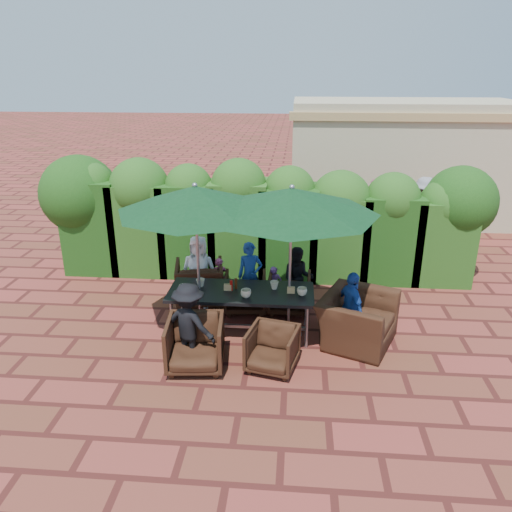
# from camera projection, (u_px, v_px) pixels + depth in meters

# --- Properties ---
(ground) EXTENTS (80.00, 80.00, 0.00)m
(ground) POSITION_uv_depth(u_px,v_px,m) (254.00, 327.00, 8.27)
(ground) COLOR maroon
(ground) RESTS_ON ground
(dining_table) EXTENTS (2.28, 0.90, 0.75)m
(dining_table) POSITION_uv_depth(u_px,v_px,m) (241.00, 295.00, 7.87)
(dining_table) COLOR black
(dining_table) RESTS_ON ground
(umbrella_left) EXTENTS (2.39, 2.39, 2.46)m
(umbrella_left) POSITION_uv_depth(u_px,v_px,m) (195.00, 199.00, 7.39)
(umbrella_left) COLOR gray
(umbrella_left) RESTS_ON ground
(umbrella_right) EXTENTS (2.61, 2.61, 2.46)m
(umbrella_right) POSITION_uv_depth(u_px,v_px,m) (292.00, 201.00, 7.28)
(umbrella_right) COLOR gray
(umbrella_right) RESTS_ON ground
(chair_far_left) EXTENTS (0.97, 0.92, 0.86)m
(chair_far_left) POSITION_uv_depth(u_px,v_px,m) (200.00, 281.00, 9.00)
(chair_far_left) COLOR black
(chair_far_left) RESTS_ON ground
(chair_far_mid) EXTENTS (0.76, 0.72, 0.74)m
(chair_far_mid) POSITION_uv_depth(u_px,v_px,m) (245.00, 291.00, 8.75)
(chair_far_mid) COLOR black
(chair_far_mid) RESTS_ON ground
(chair_far_right) EXTENTS (0.75, 0.70, 0.75)m
(chair_far_right) POSITION_uv_depth(u_px,v_px,m) (289.00, 291.00, 8.73)
(chair_far_right) COLOR black
(chair_far_right) RESTS_ON ground
(chair_near_left) EXTENTS (0.86, 0.81, 0.82)m
(chair_near_left) POSITION_uv_depth(u_px,v_px,m) (195.00, 341.00, 7.06)
(chair_near_left) COLOR black
(chair_near_left) RESTS_ON ground
(chair_near_right) EXTENTS (0.80, 0.76, 0.69)m
(chair_near_right) POSITION_uv_depth(u_px,v_px,m) (272.00, 347.00, 7.05)
(chair_near_right) COLOR black
(chair_near_right) RESTS_ON ground
(chair_end_right) EXTENTS (1.17, 1.39, 1.04)m
(chair_end_right) POSITION_uv_depth(u_px,v_px,m) (358.00, 312.00, 7.68)
(chair_end_right) COLOR black
(chair_end_right) RESTS_ON ground
(adult_far_left) EXTENTS (0.64, 0.38, 1.30)m
(adult_far_left) POSITION_uv_depth(u_px,v_px,m) (199.00, 271.00, 8.85)
(adult_far_left) COLOR white
(adult_far_left) RESTS_ON ground
(adult_far_mid) EXTENTS (0.50, 0.43, 1.21)m
(adult_far_mid) POSITION_uv_depth(u_px,v_px,m) (250.00, 276.00, 8.78)
(adult_far_mid) COLOR #1C449B
(adult_far_mid) RESTS_ON ground
(adult_far_right) EXTENTS (0.56, 0.35, 1.15)m
(adult_far_right) POSITION_uv_depth(u_px,v_px,m) (298.00, 279.00, 8.72)
(adult_far_right) COLOR black
(adult_far_right) RESTS_ON ground
(adult_near_left) EXTENTS (0.87, 0.64, 1.24)m
(adult_near_left) POSITION_uv_depth(u_px,v_px,m) (189.00, 324.00, 7.10)
(adult_near_left) COLOR black
(adult_near_left) RESTS_ON ground
(adult_end_right) EXTENTS (0.58, 0.76, 1.15)m
(adult_end_right) POSITION_uv_depth(u_px,v_px,m) (351.00, 308.00, 7.68)
(adult_end_right) COLOR #1C449B
(adult_end_right) RESTS_ON ground
(child_left) EXTENTS (0.36, 0.32, 0.83)m
(child_left) POSITION_uv_depth(u_px,v_px,m) (220.00, 280.00, 9.05)
(child_left) COLOR #C3447A
(child_left) RESTS_ON ground
(child_right) EXTENTS (0.33, 0.31, 0.75)m
(child_right) POSITION_uv_depth(u_px,v_px,m) (274.00, 287.00, 8.90)
(child_right) COLOR purple
(child_right) RESTS_ON ground
(pedestrian_a) EXTENTS (1.62, 1.59, 1.79)m
(pedestrian_a) POSITION_uv_depth(u_px,v_px,m) (336.00, 211.00, 11.65)
(pedestrian_a) COLOR #287D22
(pedestrian_a) RESTS_ON ground
(pedestrian_b) EXTENTS (0.84, 0.59, 1.62)m
(pedestrian_b) POSITION_uv_depth(u_px,v_px,m) (373.00, 213.00, 11.80)
(pedestrian_b) COLOR #C3447A
(pedestrian_b) RESTS_ON ground
(pedestrian_c) EXTENTS (1.16, 0.77, 1.67)m
(pedestrian_c) POSITION_uv_depth(u_px,v_px,m) (422.00, 212.00, 11.75)
(pedestrian_c) COLOR gray
(pedestrian_c) RESTS_ON ground
(cup_a) EXTENTS (0.15, 0.15, 0.12)m
(cup_a) POSITION_uv_depth(u_px,v_px,m) (183.00, 288.00, 7.78)
(cup_a) COLOR beige
(cup_a) RESTS_ON dining_table
(cup_b) EXTENTS (0.14, 0.14, 0.13)m
(cup_b) POSITION_uv_depth(u_px,v_px,m) (201.00, 283.00, 7.98)
(cup_b) COLOR beige
(cup_b) RESTS_ON dining_table
(cup_c) EXTENTS (0.16, 0.16, 0.13)m
(cup_c) POSITION_uv_depth(u_px,v_px,m) (246.00, 293.00, 7.60)
(cup_c) COLOR beige
(cup_c) RESTS_ON dining_table
(cup_d) EXTENTS (0.14, 0.14, 0.13)m
(cup_d) POSITION_uv_depth(u_px,v_px,m) (274.00, 285.00, 7.89)
(cup_d) COLOR beige
(cup_d) RESTS_ON dining_table
(cup_e) EXTENTS (0.16, 0.16, 0.12)m
(cup_e) POSITION_uv_depth(u_px,v_px,m) (302.00, 292.00, 7.67)
(cup_e) COLOR beige
(cup_e) RESTS_ON dining_table
(ketchup_bottle) EXTENTS (0.04, 0.04, 0.17)m
(ketchup_bottle) POSITION_uv_depth(u_px,v_px,m) (231.00, 285.00, 7.83)
(ketchup_bottle) COLOR #B20C0A
(ketchup_bottle) RESTS_ON dining_table
(sauce_bottle) EXTENTS (0.04, 0.04, 0.17)m
(sauce_bottle) POSITION_uv_depth(u_px,v_px,m) (236.00, 283.00, 7.90)
(sauce_bottle) COLOR #4C230C
(sauce_bottle) RESTS_ON dining_table
(serving_tray) EXTENTS (0.35, 0.25, 0.02)m
(serving_tray) POSITION_uv_depth(u_px,v_px,m) (188.00, 295.00, 7.69)
(serving_tray) COLOR #A4724F
(serving_tray) RESTS_ON dining_table
(number_block_left) EXTENTS (0.12, 0.06, 0.10)m
(number_block_left) POSITION_uv_depth(u_px,v_px,m) (228.00, 287.00, 7.85)
(number_block_left) COLOR tan
(number_block_left) RESTS_ON dining_table
(number_block_right) EXTENTS (0.12, 0.06, 0.10)m
(number_block_right) POSITION_uv_depth(u_px,v_px,m) (291.00, 290.00, 7.75)
(number_block_right) COLOR tan
(number_block_right) RESTS_ON dining_table
(hedge_wall) EXTENTS (9.10, 1.60, 2.40)m
(hedge_wall) POSITION_uv_depth(u_px,v_px,m) (254.00, 213.00, 9.98)
(hedge_wall) COLOR #14360E
(hedge_wall) RESTS_ON ground
(building) EXTENTS (6.20, 3.08, 3.20)m
(building) POSITION_uv_depth(u_px,v_px,m) (400.00, 160.00, 13.93)
(building) COLOR #C1B18F
(building) RESTS_ON ground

